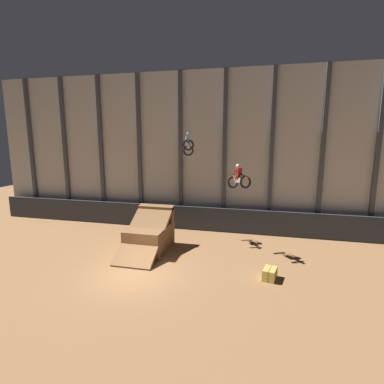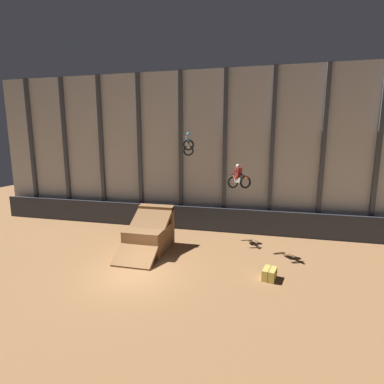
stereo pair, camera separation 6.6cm
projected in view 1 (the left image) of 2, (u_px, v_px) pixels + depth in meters
ground_plane at (134, 275)px, 15.43m from camera, size 60.00×60.00×0.00m
arena_back_wall at (181, 151)px, 23.04m from camera, size 32.00×0.40×11.85m
lower_barrier at (179, 217)px, 23.11m from camera, size 31.36×0.20×1.80m
dirt_ramp at (150, 235)px, 18.93m from camera, size 2.35×4.54×2.69m
rider_bike_left_air at (188, 144)px, 19.96m from camera, size 1.13×1.79×1.63m
rider_bike_right_air at (239, 178)px, 17.64m from camera, size 1.54×1.72×1.55m
hay_bale_trackside at (270, 274)px, 14.92m from camera, size 0.77×1.00×0.57m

